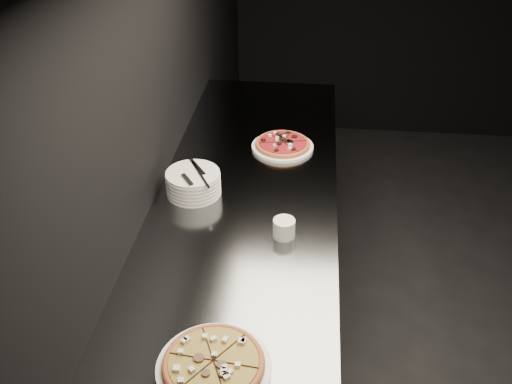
# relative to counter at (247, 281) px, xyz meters

# --- Properties ---
(wall_left) EXTENTS (0.02, 5.00, 2.80)m
(wall_left) POSITION_rel_counter_xyz_m (-0.37, 0.00, 0.94)
(wall_left) COLOR black
(wall_left) RESTS_ON floor
(counter) EXTENTS (0.74, 2.44, 0.92)m
(counter) POSITION_rel_counter_xyz_m (0.00, 0.00, 0.00)
(counter) COLOR #5B5F63
(counter) RESTS_ON floor
(pizza_mushroom) EXTENTS (0.32, 0.32, 0.04)m
(pizza_mushroom) POSITION_rel_counter_xyz_m (0.02, -0.88, 0.48)
(pizza_mushroom) COLOR white
(pizza_mushroom) RESTS_ON counter
(pizza_tomato) EXTENTS (0.30, 0.30, 0.03)m
(pizza_tomato) POSITION_rel_counter_xyz_m (0.12, 0.43, 0.48)
(pizza_tomato) COLOR white
(pizza_tomato) RESTS_ON counter
(plate_stack) EXTENTS (0.22, 0.22, 0.10)m
(plate_stack) POSITION_rel_counter_xyz_m (-0.22, 0.01, 0.51)
(plate_stack) COLOR white
(plate_stack) RESTS_ON counter
(cutlery) EXTENTS (0.11, 0.23, 0.01)m
(cutlery) POSITION_rel_counter_xyz_m (-0.21, -0.01, 0.56)
(cutlery) COLOR silver
(cutlery) RESTS_ON plate_stack
(ramekin) EXTENTS (0.08, 0.08, 0.07)m
(ramekin) POSITION_rel_counter_xyz_m (0.17, -0.24, 0.50)
(ramekin) COLOR silver
(ramekin) RESTS_ON counter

